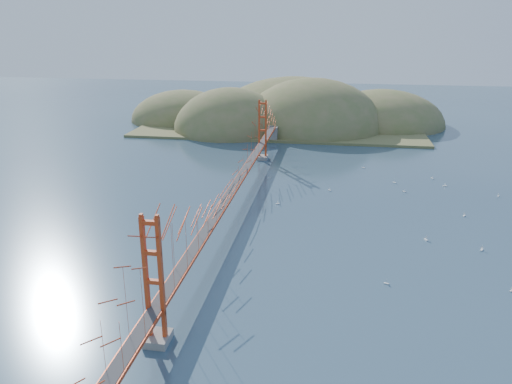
# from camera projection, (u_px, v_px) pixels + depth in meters

# --- Properties ---
(ground) EXTENTS (320.00, 320.00, 0.00)m
(ground) POSITION_uv_depth(u_px,v_px,m) (231.00, 214.00, 70.49)
(ground) COLOR #2F485E
(ground) RESTS_ON ground
(bridge) EXTENTS (2.20, 94.40, 12.00)m
(bridge) POSITION_uv_depth(u_px,v_px,m) (231.00, 166.00, 68.38)
(bridge) COLOR gray
(bridge) RESTS_ON ground
(far_headlands) EXTENTS (84.00, 58.00, 25.00)m
(far_headlands) POSITION_uv_depth(u_px,v_px,m) (292.00, 122.00, 134.10)
(far_headlands) COLOR olive
(far_headlands) RESTS_ON ground
(sailboat_9) EXTENTS (0.53, 0.53, 0.60)m
(sailboat_9) POSITION_uv_depth(u_px,v_px,m) (498.00, 196.00, 77.53)
(sailboat_9) COLOR white
(sailboat_9) RESTS_ON ground
(sailboat_14) EXTENTS (0.65, 0.65, 0.73)m
(sailboat_14) POSITION_uv_depth(u_px,v_px,m) (482.00, 249.00, 59.37)
(sailboat_14) COLOR white
(sailboat_14) RESTS_ON ground
(sailboat_1) EXTENTS (0.64, 0.64, 0.67)m
(sailboat_1) POSITION_uv_depth(u_px,v_px,m) (404.00, 191.00, 79.63)
(sailboat_1) COLOR white
(sailboat_1) RESTS_ON ground
(sailboat_0) EXTENTS (0.66, 0.66, 0.74)m
(sailboat_0) POSITION_uv_depth(u_px,v_px,m) (426.00, 239.00, 62.12)
(sailboat_0) COLOR white
(sailboat_0) RESTS_ON ground
(sailboat_16) EXTENTS (0.56, 0.56, 0.59)m
(sailboat_16) POSITION_uv_depth(u_px,v_px,m) (330.00, 190.00, 80.32)
(sailboat_16) COLOR white
(sailboat_16) RESTS_ON ground
(sailboat_13) EXTENTS (0.57, 0.57, 0.59)m
(sailboat_13) POSITION_uv_depth(u_px,v_px,m) (511.00, 290.00, 50.42)
(sailboat_13) COLOR white
(sailboat_13) RESTS_ON ground
(sailboat_7) EXTENTS (0.61, 0.61, 0.65)m
(sailboat_7) POSITION_uv_depth(u_px,v_px,m) (394.00, 182.00, 84.06)
(sailboat_7) COLOR white
(sailboat_7) RESTS_ON ground
(sailboat_17) EXTENTS (0.61, 0.52, 0.71)m
(sailboat_17) POSITION_uv_depth(u_px,v_px,m) (445.00, 185.00, 82.35)
(sailboat_17) COLOR white
(sailboat_17) RESTS_ON ground
(sailboat_4) EXTENTS (0.65, 0.65, 0.70)m
(sailboat_4) POSITION_uv_depth(u_px,v_px,m) (464.00, 215.00, 69.72)
(sailboat_4) COLOR white
(sailboat_4) RESTS_ON ground
(sailboat_2) EXTENTS (0.54, 0.53, 0.61)m
(sailboat_2) POSITION_uv_depth(u_px,v_px,m) (386.00, 283.00, 51.80)
(sailboat_2) COLOR white
(sailboat_2) RESTS_ON ground
(sailboat_12) EXTENTS (0.57, 0.48, 0.66)m
(sailboat_12) POSITION_uv_depth(u_px,v_px,m) (363.00, 167.00, 92.52)
(sailboat_12) COLOR white
(sailboat_12) RESTS_ON ground
(sailboat_15) EXTENTS (0.59, 0.59, 0.64)m
(sailboat_15) POSITION_uv_depth(u_px,v_px,m) (432.00, 178.00, 86.37)
(sailboat_15) COLOR white
(sailboat_15) RESTS_ON ground
(sailboat_3) EXTENTS (0.60, 0.59, 0.68)m
(sailboat_3) POSITION_uv_depth(u_px,v_px,m) (278.00, 203.00, 74.35)
(sailboat_3) COLOR white
(sailboat_3) RESTS_ON ground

